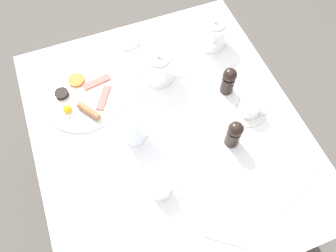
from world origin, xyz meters
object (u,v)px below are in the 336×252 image
teacup_with_saucer_left (128,40)px  water_glass_short (134,127)px  teacup_with_saucer_right (250,108)px  breakfast_plate (83,98)px  creamer_jug (161,188)px  fork_by_plate (81,200)px  salt_grinder (234,134)px  teapot_near (159,68)px  pepper_grinder (229,80)px  knife_by_plate (298,189)px  napkin_folded (228,218)px  teapot_far (213,33)px

teacup_with_saucer_left → water_glass_short: (-0.10, -0.40, 0.04)m
teacup_with_saucer_right → breakfast_plate: bearing=153.8°
creamer_jug → fork_by_plate: size_ratio=0.68×
creamer_jug → salt_grinder: bearing=15.4°
breakfast_plate → fork_by_plate: bearing=-105.0°
teacup_with_saucer_left → breakfast_plate: bearing=-141.1°
breakfast_plate → teapot_near: bearing=-1.0°
teacup_with_saucer_right → water_glass_short: (-0.41, 0.05, 0.04)m
teacup_with_saucer_right → pepper_grinder: bearing=106.9°
teapot_near → teacup_with_saucer_left: (-0.06, 0.20, -0.03)m
teapot_near → teacup_with_saucer_left: bearing=94.5°
creamer_jug → pepper_grinder: (0.36, 0.28, 0.03)m
breakfast_plate → knife_by_plate: (0.55, -0.58, -0.01)m
breakfast_plate → pepper_grinder: (0.51, -0.15, 0.05)m
teapot_near → pepper_grinder: (0.21, -0.15, 0.01)m
teapot_near → napkin_folded: 0.58m
water_glass_short → napkin_folded: bearing=-64.6°
teacup_with_saucer_left → teacup_with_saucer_right: same height
pepper_grinder → salt_grinder: same height
creamer_jug → pepper_grinder: size_ratio=0.75×
teapot_near → salt_grinder: bearing=-81.4°
teacup_with_saucer_right → salt_grinder: 0.14m
breakfast_plate → water_glass_short: bearing=-58.3°
knife_by_plate → teapot_far: bearing=89.7°
teacup_with_saucer_right → teapot_far: bearing=87.6°
teacup_with_saucer_left → water_glass_short: 0.42m
water_glass_short → pepper_grinder: 0.38m
teacup_with_saucer_left → fork_by_plate: teacup_with_saucer_left is taller
fork_by_plate → knife_by_plate: same height
napkin_folded → salt_grinder: bearing=61.7°
teacup_with_saucer_left → napkin_folded: (0.07, -0.77, -0.02)m
creamer_jug → knife_by_plate: 0.43m
teapot_far → fork_by_plate: teapot_far is taller
teapot_far → napkin_folded: 0.71m
teacup_with_saucer_left → fork_by_plate: 0.65m
knife_by_plate → salt_grinder: bearing=118.4°
teapot_far → knife_by_plate: size_ratio=1.05×
teacup_with_saucer_right → creamer_jug: size_ratio=1.47×
pepper_grinder → napkin_folded: bearing=-115.1°
pepper_grinder → breakfast_plate: bearing=163.2°
napkin_folded → knife_by_plate: (0.25, 0.00, -0.00)m
teacup_with_saucer_left → teapot_far: bearing=-19.1°
knife_by_plate → water_glass_short: bearing=138.9°
teapot_far → teacup_with_saucer_left: (-0.32, 0.11, -0.03)m
teacup_with_saucer_left → pepper_grinder: size_ratio=1.10×
creamer_jug → knife_by_plate: (0.41, -0.15, -0.03)m
teacup_with_saucer_left → creamer_jug: (-0.09, -0.62, 0.00)m
salt_grinder → teapot_near: bearing=111.2°
water_glass_short → salt_grinder: (0.30, -0.14, -0.00)m
pepper_grinder → knife_by_plate: size_ratio=0.64×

